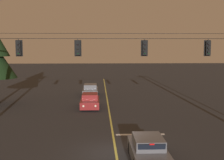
{
  "coord_description": "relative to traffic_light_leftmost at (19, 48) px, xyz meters",
  "views": [
    {
      "loc": [
        -1.0,
        -17.87,
        6.18
      ],
      "look_at": [
        0.0,
        5.39,
        3.64
      ],
      "focal_mm": 51.68,
      "sensor_mm": 36.0,
      "label": 1
    }
  ],
  "objects": [
    {
      "name": "car_waiting_near_lane",
      "position": [
        8.03,
        -5.8,
        -5.31
      ],
      "size": [
        1.8,
        4.33,
        1.39
      ],
      "color": "#4C4C51",
      "rests_on": "ground"
    },
    {
      "name": "traffic_light_centre",
      "position": [
        8.63,
        0.0,
        0.0
      ],
      "size": [
        0.48,
        0.41,
        1.22
      ],
      "color": "black"
    },
    {
      "name": "lane_centre_stripe",
      "position": [
        6.41,
        6.02,
        -5.95
      ],
      "size": [
        0.14,
        60.0,
        0.01
      ],
      "primitive_type": "cube",
      "color": "#D1C64C",
      "rests_on": "ground"
    },
    {
      "name": "stop_bar_paint",
      "position": [
        8.31,
        -0.58,
        -5.95
      ],
      "size": [
        3.4,
        0.36,
        0.01
      ],
      "primitive_type": "cube",
      "color": "silver",
      "rests_on": "ground"
    },
    {
      "name": "traffic_light_left_inner",
      "position": [
        4.02,
        0.0,
        0.0
      ],
      "size": [
        0.48,
        0.41,
        1.22
      ],
      "color": "black"
    },
    {
      "name": "car_oncoming_lead",
      "position": [
        4.58,
        9.22,
        -5.31
      ],
      "size": [
        1.8,
        4.42,
        1.39
      ],
      "color": "maroon",
      "rests_on": "ground"
    },
    {
      "name": "traffic_light_right_inner",
      "position": [
        13.08,
        0.0,
        0.0
      ],
      "size": [
        0.48,
        0.41,
        1.22
      ],
      "color": "black"
    },
    {
      "name": "traffic_light_leftmost",
      "position": [
        0.0,
        0.0,
        0.0
      ],
      "size": [
        0.48,
        0.41,
        1.22
      ],
      "color": "black"
    },
    {
      "name": "signal_span_assembly",
      "position": [
        6.41,
        0.02,
        -1.79
      ],
      "size": [
        20.6,
        0.32,
        8.01
      ],
      "color": "#38281C",
      "rests_on": "ground"
    },
    {
      "name": "ground_plane",
      "position": [
        6.41,
        -4.37,
        -5.95
      ],
      "size": [
        180.0,
        180.0,
        0.0
      ],
      "primitive_type": "plane",
      "color": "#28282B"
    },
    {
      "name": "car_oncoming_trailing",
      "position": [
        4.44,
        16.83,
        -5.31
      ],
      "size": [
        1.8,
        4.42,
        1.39
      ],
      "color": "#4C4C51",
      "rests_on": "ground"
    }
  ]
}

